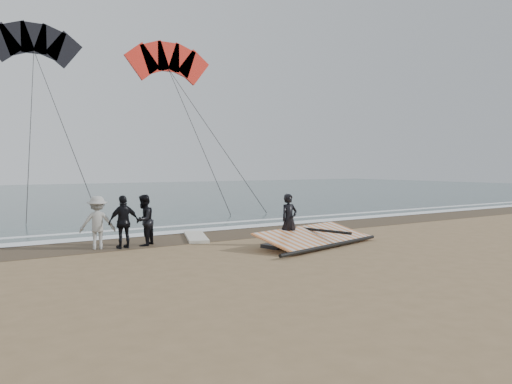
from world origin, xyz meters
TOP-DOWN VIEW (x-y plane):
  - ground at (0.00, 0.00)m, footprint 120.00×120.00m
  - sea at (0.00, 33.00)m, footprint 120.00×54.00m
  - wet_sand at (0.00, 4.50)m, footprint 120.00×2.80m
  - foam_near at (0.00, 5.90)m, footprint 120.00×0.90m
  - foam_far at (0.00, 7.60)m, footprint 120.00×0.45m
  - man_main at (0.23, 1.26)m, footprint 0.60×0.40m
  - board_white at (3.42, 2.12)m, footprint 1.44×2.76m
  - board_cream at (-1.57, 4.17)m, footprint 1.49×2.53m
  - trio_cluster at (-4.40, 3.61)m, footprint 2.47×1.01m
  - sail_rig at (0.80, 0.88)m, footprint 4.73×2.74m
  - kite_red at (4.85, 21.27)m, footprint 6.86×5.77m
  - kite_dark at (-3.22, 24.67)m, footprint 6.85×6.85m

SIDE VIEW (x-z plane):
  - ground at x=0.00m, z-range 0.00..0.00m
  - wet_sand at x=0.00m, z-range 0.00..0.01m
  - sea at x=0.00m, z-range 0.00..0.02m
  - foam_near at x=0.00m, z-range 0.02..0.03m
  - foam_far at x=0.00m, z-range 0.02..0.03m
  - board_cream at x=-1.57m, z-range 0.00..0.10m
  - board_white at x=3.42m, z-range 0.00..0.11m
  - sail_rig at x=0.80m, z-range -0.06..0.46m
  - trio_cluster at x=-4.40m, z-range -0.01..1.61m
  - man_main at x=0.23m, z-range 0.00..1.62m
  - kite_red at x=4.85m, z-range 2.19..16.75m
  - kite_dark at x=-3.22m, z-range 1.93..18.78m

